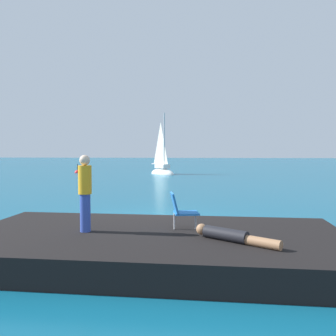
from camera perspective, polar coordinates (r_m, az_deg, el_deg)
The scene contains 9 objects.
ground_plane at distance 11.68m, azimuth -2.14°, elevation -8.26°, with size 160.00×160.00×0.00m, color #0F5675.
shore_ledge at distance 7.73m, azimuth -2.20°, elevation -12.10°, with size 7.92×4.03×0.54m, color black.
boulder_seaward at distance 10.68m, azimuth -12.53°, elevation -9.41°, with size 0.77×0.61×0.42m, color black.
boulder_inland at distance 10.10m, azimuth 11.32°, elevation -10.12°, with size 1.13×0.90×0.62m, color black.
sailboat_near at distance 32.50m, azimuth -0.92°, elevation -0.42°, with size 2.88×3.11×6.03m.
person_sunbather at distance 7.01m, azimuth 9.99°, elevation -10.48°, with size 1.50×1.14×0.25m.
person_standing at distance 7.80m, azimuth -12.97°, elevation -3.54°, with size 0.28×0.28×1.62m.
beach_chair at distance 7.90m, azimuth 2.06°, elevation -6.47°, with size 0.67×0.58×0.80m.
marker_buoy at distance 35.45m, azimuth -14.08°, elevation -0.74°, with size 0.56×0.56×1.13m.
Camera 1 is at (1.33, -11.38, 2.29)m, focal length 38.61 mm.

